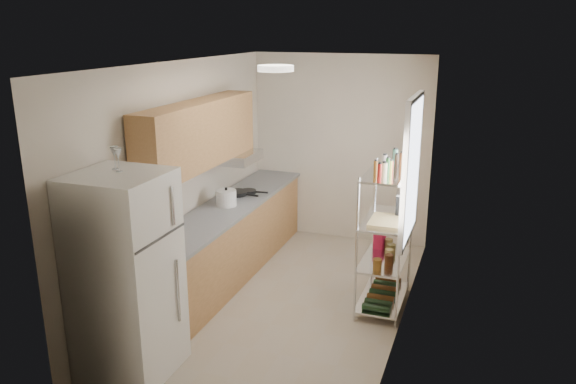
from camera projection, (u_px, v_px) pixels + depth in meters
name	position (u px, v px, depth m)	size (l,w,h in m)	color
room	(287.00, 191.00, 5.85)	(2.52, 4.42, 2.62)	#B0A28E
counter_run	(228.00, 241.00, 6.78)	(0.63, 3.51, 0.90)	tan
upper_cabinets	(199.00, 134.00, 6.13)	(0.33, 2.20, 0.72)	tan
range_hood	(236.00, 157.00, 6.96)	(0.50, 0.60, 0.12)	#B7BABC
window	(412.00, 169.00, 5.69)	(0.06, 1.00, 1.46)	white
bakers_rack	(387.00, 210.00, 5.84)	(0.45, 0.90, 1.73)	silver
ceiling_dome	(276.00, 68.00, 5.21)	(0.34, 0.34, 0.06)	white
refrigerator	(126.00, 276.00, 4.77)	(0.74, 0.74, 1.81)	white
wine_glass_a	(118.00, 160.00, 4.54)	(0.07, 0.07, 0.19)	silver
wine_glass_b	(115.00, 158.00, 4.62)	(0.07, 0.07, 0.20)	silver
rice_cooker	(226.00, 198.00, 6.63)	(0.24, 0.24, 0.19)	white
frying_pan_large	(236.00, 193.00, 7.08)	(0.28, 0.28, 0.05)	black
frying_pan_small	(248.00, 192.00, 7.15)	(0.20, 0.20, 0.04)	black
cutting_board	(387.00, 221.00, 5.75)	(0.34, 0.44, 0.03)	tan
espresso_machine	(403.00, 204.00, 5.93)	(0.14, 0.22, 0.25)	black
storage_bag	(379.00, 240.00, 6.27)	(0.10, 0.14, 0.17)	#B71636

